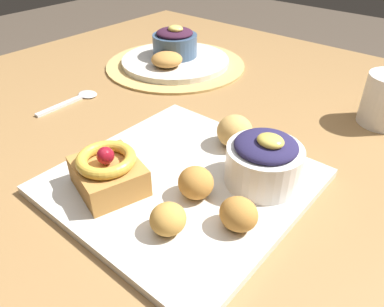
{
  "coord_description": "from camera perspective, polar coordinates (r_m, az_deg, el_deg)",
  "views": [
    {
      "loc": [
        0.26,
        -0.4,
        1.04
      ],
      "look_at": [
        0.01,
        -0.1,
        0.77
      ],
      "focal_mm": 34.52,
      "sensor_mm": 36.0,
      "label": 1
    }
  ],
  "objects": [
    {
      "name": "dining_table",
      "position": [
        0.62,
        5.61,
        -5.34
      ],
      "size": [
        1.31,
        1.09,
        0.73
      ],
      "color": "olive",
      "rests_on": "ground_plane"
    },
    {
      "name": "woven_placemat",
      "position": [
        0.86,
        -2.55,
        13.57
      ],
      "size": [
        0.31,
        0.31,
        0.0
      ],
      "primitive_type": "cylinder",
      "color": "tan",
      "rests_on": "dining_table"
    },
    {
      "name": "front_plate",
      "position": [
        0.49,
        -1.52,
        -4.32
      ],
      "size": [
        0.3,
        0.3,
        0.01
      ],
      "primitive_type": "cube",
      "color": "silver",
      "rests_on": "dining_table"
    },
    {
      "name": "cake_slice",
      "position": [
        0.46,
        -12.85,
        -2.72
      ],
      "size": [
        0.1,
        0.1,
        0.06
      ],
      "rotation": [
        0.0,
        0.0,
        -0.3
      ],
      "color": "#B77F3D",
      "rests_on": "front_plate"
    },
    {
      "name": "berry_ramekin",
      "position": [
        0.47,
        11.08,
        -1.12
      ],
      "size": [
        0.1,
        0.1,
        0.07
      ],
      "color": "white",
      "rests_on": "front_plate"
    },
    {
      "name": "fritter_front",
      "position": [
        0.54,
        6.6,
        3.46
      ],
      "size": [
        0.05,
        0.05,
        0.05
      ],
      "primitive_type": "ellipsoid",
      "color": "tan",
      "rests_on": "front_plate"
    },
    {
      "name": "fritter_middle",
      "position": [
        0.4,
        -3.72,
        -10.05
      ],
      "size": [
        0.04,
        0.04,
        0.03
      ],
      "primitive_type": "ellipsoid",
      "color": "gold",
      "rests_on": "front_plate"
    },
    {
      "name": "fritter_back",
      "position": [
        0.44,
        0.59,
        -4.54
      ],
      "size": [
        0.04,
        0.04,
        0.04
      ],
      "primitive_type": "ellipsoid",
      "color": "#BC7F38",
      "rests_on": "front_plate"
    },
    {
      "name": "fritter_extra",
      "position": [
        0.41,
        7.22,
        -9.26
      ],
      "size": [
        0.04,
        0.04,
        0.04
      ],
      "primitive_type": "ellipsoid",
      "color": "#BC7F38",
      "rests_on": "front_plate"
    },
    {
      "name": "back_plate",
      "position": [
        0.86,
        -2.57,
        14.1
      ],
      "size": [
        0.24,
        0.24,
        0.01
      ],
      "primitive_type": "cylinder",
      "color": "silver",
      "rests_on": "woven_placemat"
    },
    {
      "name": "back_ramekin",
      "position": [
        0.87,
        -2.66,
        16.79
      ],
      "size": [
        0.1,
        0.1,
        0.07
      ],
      "color": "#3D5675",
      "rests_on": "back_plate"
    },
    {
      "name": "back_pastry",
      "position": [
        0.81,
        -3.92,
        14.3
      ],
      "size": [
        0.07,
        0.07,
        0.03
      ],
      "primitive_type": "ellipsoid",
      "color": "#B77F3D",
      "rests_on": "back_plate"
    },
    {
      "name": "spoon",
      "position": [
        0.73,
        -17.48,
        8.03
      ],
      "size": [
        0.04,
        0.13,
        0.0
      ],
      "rotation": [
        0.0,
        0.0,
        1.6
      ],
      "color": "silver",
      "rests_on": "dining_table"
    }
  ]
}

